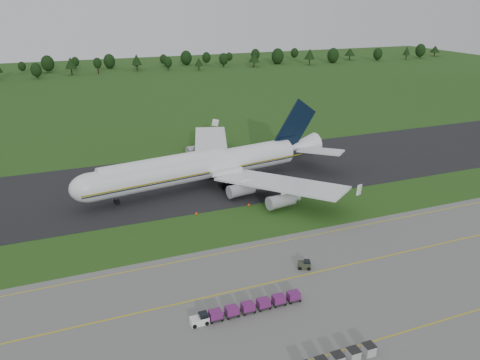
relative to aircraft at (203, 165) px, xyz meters
name	(u,v)px	position (x,y,z in m)	size (l,w,h in m)	color
ground	(222,227)	(-3.20, -22.98, -5.45)	(600.00, 600.00, 0.00)	#224815
apron	(301,328)	(-3.20, -56.98, -5.42)	(300.00, 52.00, 0.06)	slate
taxiway	(186,181)	(-3.20, 5.02, -5.41)	(300.00, 40.00, 0.08)	black
apron_markings	(280,301)	(-3.20, -49.96, -5.39)	(300.00, 30.20, 0.01)	gold
tree_line	(107,64)	(-0.33, 197.03, 0.48)	(524.17, 22.43, 11.84)	black
aircraft	(203,165)	(0.00, 0.00, 0.00)	(68.25, 65.48, 19.09)	white
baggage_train	(246,308)	(-9.18, -50.73, -4.56)	(17.54, 1.59, 1.53)	white
utility_cart	(304,265)	(4.89, -43.07, -4.81)	(2.52, 2.10, 1.20)	#2F3424
uld_row	(338,359)	(-2.18, -64.79, -4.64)	(11.12, 1.52, 1.50)	#AEAEAE
edge_markers	(223,209)	(-0.34, -15.48, -5.18)	(12.81, 0.30, 0.60)	#FF4008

